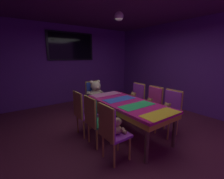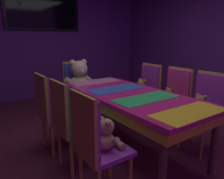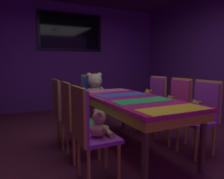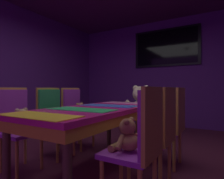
{
  "view_description": "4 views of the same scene",
  "coord_description": "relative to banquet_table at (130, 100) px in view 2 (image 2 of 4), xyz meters",
  "views": [
    {
      "loc": [
        -2.11,
        -2.35,
        1.71
      ],
      "look_at": [
        0.06,
        0.67,
        0.89
      ],
      "focal_mm": 24.42,
      "sensor_mm": 36.0,
      "label": 1
    },
    {
      "loc": [
        -1.62,
        -1.95,
        1.4
      ],
      "look_at": [
        0.01,
        0.41,
        0.71
      ],
      "focal_mm": 34.35,
      "sensor_mm": 36.0,
      "label": 2
    },
    {
      "loc": [
        -1.48,
        -2.46,
        1.2
      ],
      "look_at": [
        0.1,
        0.82,
        0.76
      ],
      "focal_mm": 33.59,
      "sensor_mm": 36.0,
      "label": 3
    },
    {
      "loc": [
        1.37,
        -1.93,
        0.97
      ],
      "look_at": [
        -0.23,
        0.75,
        0.96
      ],
      "focal_mm": 30.84,
      "sensor_mm": 36.0,
      "label": 4
    }
  ],
  "objects": [
    {
      "name": "teddy_left_0",
      "position": [
        -0.69,
        -0.53,
        -0.07
      ],
      "size": [
        0.23,
        0.3,
        0.28
      ],
      "color": "tan",
      "rests_on": "chair_left_0"
    },
    {
      "name": "wall_back",
      "position": [
        0.0,
        3.2,
        0.75
      ],
      "size": [
        5.2,
        0.12,
        2.8
      ],
      "primitive_type": "cube",
      "color": "#59267F",
      "rests_on": "ground_plane"
    },
    {
      "name": "teddy_right_1",
      "position": [
        0.67,
        -0.03,
        -0.08
      ],
      "size": [
        0.22,
        0.28,
        0.27
      ],
      "rotation": [
        0.0,
        0.0,
        3.14
      ],
      "color": "brown",
      "rests_on": "chair_right_1"
    },
    {
      "name": "chair_left_0",
      "position": [
        -0.84,
        -0.53,
        -0.06
      ],
      "size": [
        0.42,
        0.41,
        0.98
      ],
      "color": "purple",
      "rests_on": "ground_plane"
    },
    {
      "name": "chair_right_1",
      "position": [
        0.81,
        -0.03,
        -0.06
      ],
      "size": [
        0.42,
        0.41,
        0.98
      ],
      "rotation": [
        0.0,
        0.0,
        3.14
      ],
      "color": "#CC338C",
      "rests_on": "ground_plane"
    },
    {
      "name": "teddy_left_2",
      "position": [
        -0.7,
        0.53,
        -0.07
      ],
      "size": [
        0.23,
        0.3,
        0.28
      ],
      "color": "#9E7247",
      "rests_on": "chair_left_2"
    },
    {
      "name": "ground_plane",
      "position": [
        0.0,
        0.0,
        -0.65
      ],
      "size": [
        7.9,
        7.9,
        0.0
      ],
      "primitive_type": "plane",
      "color": "#591E33"
    },
    {
      "name": "chair_right_2",
      "position": [
        0.81,
        0.54,
        -0.06
      ],
      "size": [
        0.42,
        0.41,
        0.98
      ],
      "rotation": [
        0.0,
        0.0,
        3.14
      ],
      "color": "purple",
      "rests_on": "ground_plane"
    },
    {
      "name": "banquet_table",
      "position": [
        0.0,
        0.0,
        0.0
      ],
      "size": [
        0.9,
        2.02,
        0.75
      ],
      "color": "#C61E72",
      "rests_on": "ground_plane"
    },
    {
      "name": "throne_chair",
      "position": [
        0.0,
        1.54,
        -0.06
      ],
      "size": [
        0.41,
        0.42,
        0.98
      ],
      "rotation": [
        0.0,
        0.0,
        -1.57
      ],
      "color": "#2D47B2",
      "rests_on": "ground_plane"
    },
    {
      "name": "chair_left_1",
      "position": [
        -0.82,
        0.03,
        -0.06
      ],
      "size": [
        0.42,
        0.41,
        0.98
      ],
      "color": "#268C4C",
      "rests_on": "ground_plane"
    },
    {
      "name": "teddy_right_2",
      "position": [
        0.66,
        0.54,
        -0.06
      ],
      "size": [
        0.25,
        0.32,
        0.3
      ],
      "rotation": [
        0.0,
        0.0,
        3.14
      ],
      "color": "olive",
      "rests_on": "chair_right_2"
    },
    {
      "name": "teddy_right_0",
      "position": [
        0.67,
        -0.51,
        -0.08
      ],
      "size": [
        0.22,
        0.29,
        0.27
      ],
      "rotation": [
        0.0,
        0.0,
        3.14
      ],
      "color": "olive",
      "rests_on": "chair_right_0"
    },
    {
      "name": "chair_right_0",
      "position": [
        0.81,
        -0.51,
        -0.06
      ],
      "size": [
        0.42,
        0.41,
        0.98
      ],
      "rotation": [
        0.0,
        0.0,
        3.14
      ],
      "color": "purple",
      "rests_on": "ground_plane"
    },
    {
      "name": "chair_left_2",
      "position": [
        -0.84,
        0.53,
        -0.06
      ],
      "size": [
        0.42,
        0.41,
        0.98
      ],
      "color": "purple",
      "rests_on": "ground_plane"
    },
    {
      "name": "king_teddy_bear",
      "position": [
        0.0,
        1.38,
        0.05
      ],
      "size": [
        0.61,
        0.47,
        0.58
      ],
      "rotation": [
        0.0,
        0.0,
        -1.57
      ],
      "color": "beige",
      "rests_on": "throne_chair"
    },
    {
      "name": "wall_tv",
      "position": [
        0.0,
        3.11,
        1.4
      ],
      "size": [
        1.69,
        0.06,
        0.98
      ],
      "color": "black"
    }
  ]
}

